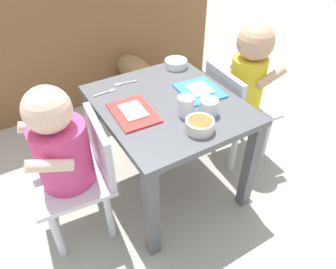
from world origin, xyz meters
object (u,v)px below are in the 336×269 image
Objects in this scene: veggie_bowl_far at (199,125)px; spoon_by_right_tray at (124,83)px; dining_table at (168,119)px; dog at (132,68)px; food_tray_right at (199,90)px; spoon_by_left_tray at (107,92)px; seated_child_right at (246,79)px; food_tray_left at (133,112)px; seated_child_left at (64,150)px; water_cup_left at (186,107)px; veggie_bowl_near at (176,63)px; water_cup_right at (209,108)px.

veggie_bowl_far is 0.43m from spoon_by_right_tray.
dog is (0.21, 0.79, -0.17)m from dining_table.
food_tray_right is 0.38m from spoon_by_left_tray.
food_tray_right is 1.96× the size of spoon_by_left_tray.
veggie_bowl_far is at bearing -101.91° from dog.
food_tray_left is (-0.57, -0.01, 0.04)m from seated_child_right.
dining_table is 0.43m from seated_child_right.
dining_table is 3.06× the size of food_tray_right.
seated_child_left is at bearing -178.40° from food_tray_right.
water_cup_left is at bearing 82.29° from veggie_bowl_far.
food_tray_right is (-0.27, -0.01, 0.04)m from seated_child_right.
veggie_bowl_near is (0.19, 0.23, 0.10)m from dining_table.
seated_child_right reaches higher than dining_table.
food_tray_left is at bearing 147.73° from water_cup_right.
seated_child_left is 0.97× the size of seated_child_right.
food_tray_right is at bearing -41.67° from spoon_by_right_tray.
seated_child_left is 6.72× the size of spoon_by_right_tray.
seated_child_left is at bearing 165.35° from water_cup_right.
dining_table is 0.18m from food_tray_right.
veggie_bowl_near is 1.04× the size of spoon_by_left_tray.
spoon_by_left_tray is 1.00× the size of spoon_by_right_tray.
spoon_by_left_tray reaches higher than dog.
seated_child_left is 0.66m from veggie_bowl_near.
seated_child_right is (0.85, 0.03, 0.02)m from seated_child_left.
dog is at bearing 85.81° from food_tray_right.
water_cup_right is at bearing -104.72° from veggie_bowl_near.
veggie_bowl_far is at bearing -78.42° from spoon_by_right_tray.
seated_child_left is at bearing -157.88° from veggie_bowl_near.
spoon_by_left_tray is at bearing 39.21° from seated_child_left.
dining_table is 0.83m from dog.
spoon_by_right_tray is (-0.10, 0.32, -0.03)m from water_cup_left.
seated_child_left reaches higher than water_cup_left.
water_cup_right is 0.40m from spoon_by_right_tray.
dining_table is 0.32m from veggie_bowl_near.
dining_table is at bearing 1.67° from seated_child_left.
water_cup_left is (0.44, -0.09, 0.08)m from seated_child_left.
water_cup_right is at bearing -29.05° from water_cup_left.
food_tray_left is at bearing -180.00° from food_tray_right.
water_cup_right is at bearing 36.13° from veggie_bowl_far.
water_cup_left is 0.74× the size of spoon_by_right_tray.
water_cup_right is (-0.34, -0.16, 0.06)m from seated_child_right.
veggie_bowl_far is (-0.19, -0.44, 0.00)m from veggie_bowl_near.
dining_table is 8.56× the size of water_cup_right.
food_tray_left is 0.22m from spoon_by_right_tray.
water_cup_left is (-0.14, -0.11, 0.03)m from food_tray_right.
dining_table is at bearing 96.68° from water_cup_left.
spoon_by_left_tray reaches higher than dining_table.
veggie_bowl_far reaches higher than food_tray_right.
spoon_by_left_tray is (-0.18, 0.19, 0.09)m from dining_table.
seated_child_left reaches higher than food_tray_left.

